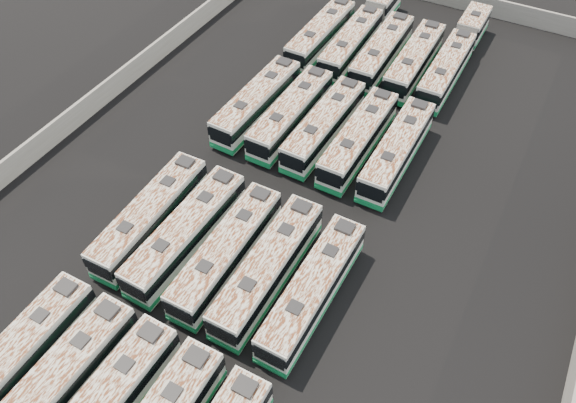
% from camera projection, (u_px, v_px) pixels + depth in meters
% --- Properties ---
extents(ground, '(140.00, 140.00, 0.00)m').
position_uv_depth(ground, '(298.00, 199.00, 45.90)').
color(ground, black).
rests_on(ground, ground).
extents(perimeter_wall, '(45.20, 73.20, 2.20)m').
position_uv_depth(perimeter_wall, '(299.00, 189.00, 45.09)').
color(perimeter_wall, slate).
rests_on(perimeter_wall, ground).
extents(bus_front_far_left, '(2.57, 11.71, 3.29)m').
position_uv_depth(bus_front_far_left, '(17.00, 359.00, 34.54)').
color(bus_front_far_left, silver).
rests_on(bus_front_far_left, ground).
extents(bus_front_left, '(2.78, 12.03, 3.38)m').
position_uv_depth(bus_front_left, '(56.00, 387.00, 33.31)').
color(bus_front_left, silver).
rests_on(bus_front_left, ground).
extents(bus_midfront_far_left, '(2.75, 11.87, 3.33)m').
position_uv_depth(bus_midfront_far_left, '(151.00, 216.00, 42.38)').
color(bus_midfront_far_left, silver).
rests_on(bus_midfront_far_left, ground).
extents(bus_midfront_left, '(2.81, 12.09, 3.39)m').
position_uv_depth(bus_midfront_left, '(186.00, 233.00, 41.22)').
color(bus_midfront_left, silver).
rests_on(bus_midfront_left, ground).
extents(bus_midfront_center, '(2.62, 11.84, 3.33)m').
position_uv_depth(bus_midfront_center, '(227.00, 252.00, 40.08)').
color(bus_midfront_center, silver).
rests_on(bus_midfront_center, ground).
extents(bus_midfront_right, '(2.59, 12.06, 3.40)m').
position_uv_depth(bus_midfront_right, '(268.00, 268.00, 39.09)').
color(bus_midfront_right, silver).
rests_on(bus_midfront_right, ground).
extents(bus_midfront_far_right, '(2.56, 11.79, 3.32)m').
position_uv_depth(bus_midfront_far_right, '(313.00, 290.00, 37.94)').
color(bus_midfront_far_right, silver).
rests_on(bus_midfront_far_right, ground).
extents(bus_midback_far_left, '(2.82, 11.98, 3.36)m').
position_uv_depth(bus_midback_far_left, '(257.00, 102.00, 51.71)').
color(bus_midback_far_left, silver).
rests_on(bus_midback_far_left, ground).
extents(bus_midback_left, '(2.61, 11.90, 3.35)m').
position_uv_depth(bus_midback_left, '(291.00, 114.00, 50.61)').
color(bus_midback_left, silver).
rests_on(bus_midback_left, ground).
extents(bus_midback_center, '(2.74, 11.80, 3.31)m').
position_uv_depth(bus_midback_center, '(324.00, 126.00, 49.53)').
color(bus_midback_center, silver).
rests_on(bus_midback_center, ground).
extents(bus_midback_right, '(2.56, 11.80, 3.32)m').
position_uv_depth(bus_midback_right, '(358.00, 139.00, 48.35)').
color(bus_midback_right, silver).
rests_on(bus_midback_right, ground).
extents(bus_midback_far_right, '(2.54, 11.83, 3.33)m').
position_uv_depth(bus_midback_far_right, '(397.00, 150.00, 47.33)').
color(bus_midback_far_right, silver).
rests_on(bus_midback_far_right, ground).
extents(bus_back_far_left, '(2.58, 11.86, 3.34)m').
position_uv_depth(bus_back_far_left, '(321.00, 35.00, 59.54)').
color(bus_back_far_left, silver).
rests_on(bus_back_far_left, ground).
extents(bus_back_left, '(2.96, 18.30, 3.31)m').
position_uv_depth(bus_back_left, '(362.00, 30.00, 60.26)').
color(bus_back_left, silver).
rests_on(bus_back_left, ground).
extents(bus_back_center, '(2.79, 12.03, 3.38)m').
position_uv_depth(bus_back_center, '(381.00, 52.00, 57.27)').
color(bus_back_center, silver).
rests_on(bus_back_center, ground).
extents(bus_back_right, '(2.68, 11.87, 3.33)m').
position_uv_depth(bus_back_right, '(414.00, 61.00, 56.28)').
color(bus_back_right, silver).
rests_on(bus_back_right, ground).
extents(bus_back_far_right, '(2.55, 17.99, 3.26)m').
position_uv_depth(bus_back_far_right, '(455.00, 55.00, 57.08)').
color(bus_back_far_right, silver).
rests_on(bus_back_far_right, ground).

